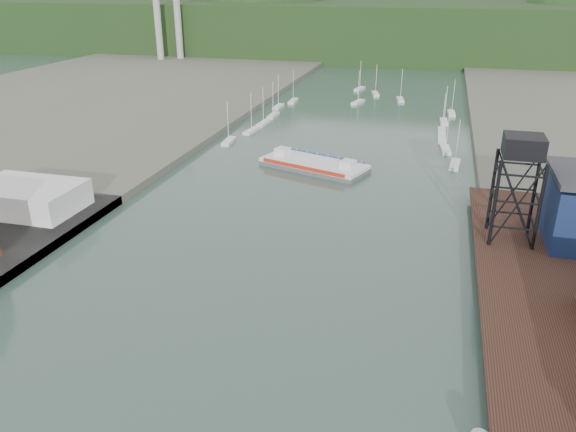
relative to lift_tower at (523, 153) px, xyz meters
The scene contains 6 objects.
east_pier 19.03m from the lift_tower, 81.25° to the right, with size 14.00×70.00×2.45m.
white_shed 80.28m from the lift_tower, behind, with size 18.00×12.00×4.50m, color silver.
lift_tower is the anchor object (origin of this frame).
marina_sailboats 89.04m from the lift_tower, 113.46° to the left, with size 57.71×92.65×0.90m.
distant_hills 246.51m from the lift_tower, 99.10° to the left, with size 500.00×120.00×80.00m.
chain_ferry 50.86m from the lift_tower, 139.90° to the left, with size 24.88×16.25×3.33m.
Camera 1 is at (22.70, -25.01, 38.84)m, focal length 35.00 mm.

